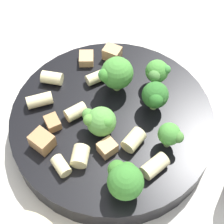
# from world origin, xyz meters

# --- Properties ---
(ground_plane) EXTENTS (2.00, 2.00, 0.00)m
(ground_plane) POSITION_xyz_m (0.00, 0.00, 0.00)
(ground_plane) COLOR beige
(pasta_bowl) EXTENTS (0.24, 0.24, 0.03)m
(pasta_bowl) POSITION_xyz_m (0.00, 0.00, 0.02)
(pasta_bowl) COLOR black
(pasta_bowl) RESTS_ON ground_plane
(broccoli_floret_0) EXTENTS (0.03, 0.03, 0.04)m
(broccoli_floret_0) POSITION_xyz_m (-0.04, 0.04, 0.06)
(broccoli_floret_0) COLOR #93B766
(broccoli_floret_0) RESTS_ON pasta_bowl
(broccoli_floret_1) EXTENTS (0.02, 0.03, 0.03)m
(broccoli_floret_1) POSITION_xyz_m (-0.00, 0.07, 0.05)
(broccoli_floret_1) COLOR #9EC175
(broccoli_floret_1) RESTS_ON pasta_bowl
(broccoli_floret_2) EXTENTS (0.03, 0.03, 0.04)m
(broccoli_floret_2) POSITION_xyz_m (-0.07, 0.02, 0.06)
(broccoli_floret_2) COLOR #93B766
(broccoli_floret_2) RESTS_ON pasta_bowl
(broccoli_floret_3) EXTENTS (0.03, 0.04, 0.04)m
(broccoli_floret_3) POSITION_xyz_m (0.02, -0.00, 0.05)
(broccoli_floret_3) COLOR #84AD60
(broccoli_floret_3) RESTS_ON pasta_bowl
(broccoli_floret_4) EXTENTS (0.04, 0.04, 0.04)m
(broccoli_floret_4) POSITION_xyz_m (0.07, 0.06, 0.05)
(broccoli_floret_4) COLOR #9EC175
(broccoli_floret_4) RESTS_ON pasta_bowl
(broccoli_floret_5) EXTENTS (0.04, 0.04, 0.05)m
(broccoli_floret_5) POSITION_xyz_m (-0.04, -0.02, 0.06)
(broccoli_floret_5) COLOR #93B766
(broccoli_floret_5) RESTS_ON pasta_bowl
(rigatoni_0) EXTENTS (0.02, 0.03, 0.01)m
(rigatoni_0) POSITION_xyz_m (0.08, -0.01, 0.04)
(rigatoni_0) COLOR beige
(rigatoni_0) RESTS_ON pasta_bowl
(rigatoni_1) EXTENTS (0.03, 0.03, 0.01)m
(rigatoni_1) POSITION_xyz_m (0.03, -0.08, 0.04)
(rigatoni_1) COLOR beige
(rigatoni_1) RESTS_ON pasta_bowl
(rigatoni_2) EXTENTS (0.03, 0.02, 0.02)m
(rigatoni_2) POSITION_xyz_m (0.03, 0.07, 0.04)
(rigatoni_2) COLOR beige
(rigatoni_2) RESTS_ON pasta_bowl
(rigatoni_3) EXTENTS (0.03, 0.02, 0.02)m
(rigatoni_3) POSITION_xyz_m (0.06, 0.00, 0.04)
(rigatoni_3) COLOR beige
(rigatoni_3) RESTS_ON pasta_bowl
(rigatoni_4) EXTENTS (0.03, 0.02, 0.02)m
(rigatoni_4) POSITION_xyz_m (0.02, 0.04, 0.04)
(rigatoni_4) COLOR beige
(rigatoni_4) RESTS_ON pasta_bowl
(rigatoni_5) EXTENTS (0.03, 0.02, 0.01)m
(rigatoni_5) POSITION_xyz_m (0.02, -0.04, 0.04)
(rigatoni_5) COLOR beige
(rigatoni_5) RESTS_ON pasta_bowl
(rigatoni_6) EXTENTS (0.03, 0.03, 0.01)m
(rigatoni_6) POSITION_xyz_m (-0.04, -0.04, 0.04)
(rigatoni_6) COLOR beige
(rigatoni_6) RESTS_ON pasta_bowl
(rigatoni_7) EXTENTS (0.02, 0.03, 0.02)m
(rigatoni_7) POSITION_xyz_m (-0.01, -0.09, 0.04)
(rigatoni_7) COLOR beige
(rigatoni_7) RESTS_ON pasta_bowl
(chicken_chunk_0) EXTENTS (0.03, 0.03, 0.01)m
(chicken_chunk_0) POSITION_xyz_m (-0.06, -0.07, 0.04)
(chicken_chunk_0) COLOR tan
(chicken_chunk_0) RESTS_ON pasta_bowl
(chicken_chunk_1) EXTENTS (0.02, 0.03, 0.02)m
(chicken_chunk_1) POSITION_xyz_m (0.07, -0.05, 0.04)
(chicken_chunk_1) COLOR #A87A4C
(chicken_chunk_1) RESTS_ON pasta_bowl
(chicken_chunk_2) EXTENTS (0.02, 0.02, 0.01)m
(chicken_chunk_2) POSITION_xyz_m (0.04, 0.02, 0.04)
(chicken_chunk_2) COLOR tan
(chicken_chunk_2) RESTS_ON pasta_bowl
(chicken_chunk_3) EXTENTS (0.02, 0.02, 0.02)m
(chicken_chunk_3) POSITION_xyz_m (-0.08, -0.05, 0.04)
(chicken_chunk_3) COLOR tan
(chicken_chunk_3) RESTS_ON pasta_bowl
(chicken_chunk_4) EXTENTS (0.02, 0.02, 0.01)m
(chicken_chunk_4) POSITION_xyz_m (0.04, -0.05, 0.04)
(chicken_chunk_4) COLOR #A87A4C
(chicken_chunk_4) RESTS_ON pasta_bowl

